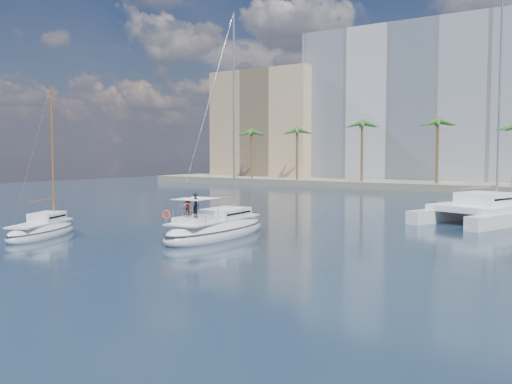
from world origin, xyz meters
The scene contains 10 objects.
ground centered at (0.00, 0.00, 0.00)m, with size 160.00×160.00×0.00m, color black.
quay centered at (0.00, 61.00, 0.60)m, with size 120.00×14.00×1.20m, color gray.
building_modern centered at (-12.00, 73.00, 14.00)m, with size 42.00×16.00×28.00m, color silver.
building_tan_left centered at (-42.00, 69.00, 11.00)m, with size 22.00×14.00×22.00m, color tan.
palm_left centered at (-34.00, 57.00, 10.28)m, with size 3.60×3.60×12.30m.
palm_centre centered at (0.00, 57.00, 10.28)m, with size 3.60×3.60×12.30m.
main_sloop centered at (-3.57, 2.24, 0.52)m, with size 4.60×11.55×16.73m.
small_sloop centered at (-13.64, -4.70, 0.41)m, with size 5.43×8.15×11.25m.
catamaran centered at (9.85, 21.44, 1.17)m, with size 9.92×14.22×18.70m.
seagull centered at (-3.88, 4.54, 0.33)m, with size 1.03×0.44×0.19m.
Camera 1 is at (21.24, -28.78, 5.90)m, focal length 40.00 mm.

